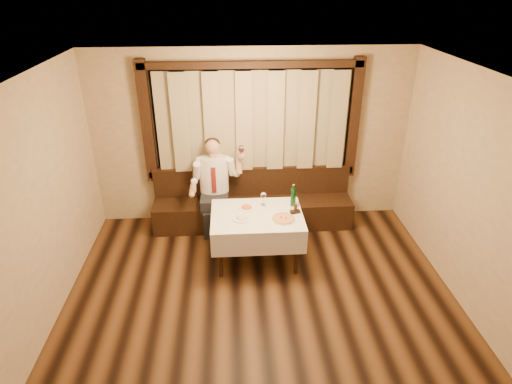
{
  "coord_description": "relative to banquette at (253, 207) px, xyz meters",
  "views": [
    {
      "loc": [
        -0.34,
        -3.41,
        3.73
      ],
      "look_at": [
        0.0,
        1.9,
        1.0
      ],
      "focal_mm": 30.0,
      "sensor_mm": 36.0,
      "label": 1
    }
  ],
  "objects": [
    {
      "name": "pasta_cream",
      "position": [
        -0.21,
        -1.13,
        0.48
      ],
      "size": [
        0.26,
        0.26,
        0.09
      ],
      "rotation": [
        0.0,
        0.0,
        -0.34
      ],
      "color": "white",
      "rests_on": "dining_table"
    },
    {
      "name": "seated_man",
      "position": [
        -0.6,
        -0.09,
        0.55
      ],
      "size": [
        0.85,
        0.64,
        1.51
      ],
      "color": "black",
      "rests_on": "ground"
    },
    {
      "name": "banquette",
      "position": [
        0.0,
        0.0,
        0.0
      ],
      "size": [
        3.2,
        0.61,
        0.94
      ],
      "color": "black",
      "rests_on": "ground"
    },
    {
      "name": "table_wine_glass",
      "position": [
        0.11,
        -0.78,
        0.6
      ],
      "size": [
        0.08,
        0.08,
        0.21
      ],
      "rotation": [
        0.0,
        0.0,
        0.05
      ],
      "color": "white",
      "rests_on": "dining_table"
    },
    {
      "name": "pasta_red",
      "position": [
        -0.14,
        -0.85,
        0.48
      ],
      "size": [
        0.24,
        0.24,
        0.08
      ],
      "rotation": [
        0.0,
        0.0,
        0.12
      ],
      "color": "white",
      "rests_on": "dining_table"
    },
    {
      "name": "cruet_caddy",
      "position": [
        0.53,
        -1.02,
        0.5
      ],
      "size": [
        0.15,
        0.1,
        0.14
      ],
      "rotation": [
        0.0,
        0.0,
        0.29
      ],
      "color": "black",
      "rests_on": "dining_table"
    },
    {
      "name": "dining_table",
      "position": [
        0.0,
        -1.02,
        0.34
      ],
      "size": [
        1.27,
        0.97,
        0.76
      ],
      "color": "black",
      "rests_on": "ground"
    },
    {
      "name": "pizza",
      "position": [
        0.35,
        -1.19,
        0.46
      ],
      "size": [
        0.32,
        0.32,
        0.03
      ],
      "rotation": [
        0.0,
        0.0,
        -0.11
      ],
      "color": "white",
      "rests_on": "dining_table"
    },
    {
      "name": "green_bottle",
      "position": [
        0.53,
        -0.82,
        0.59
      ],
      "size": [
        0.07,
        0.07,
        0.34
      ],
      "rotation": [
        0.0,
        0.0,
        -0.15
      ],
      "color": "#104E1C",
      "rests_on": "dining_table"
    },
    {
      "name": "room",
      "position": [
        -0.0,
        -1.75,
        1.19
      ],
      "size": [
        5.01,
        6.01,
        2.81
      ],
      "color": "black",
      "rests_on": "ground"
    }
  ]
}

